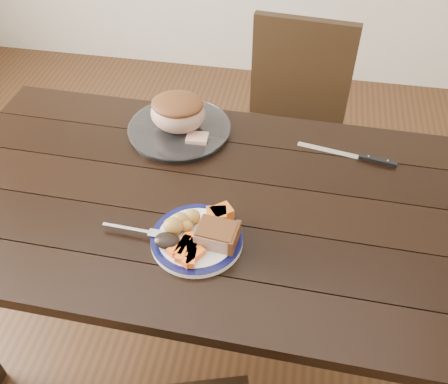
% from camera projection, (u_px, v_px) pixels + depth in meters
% --- Properties ---
extents(ground, '(4.00, 4.00, 0.00)m').
position_uv_depth(ground, '(205.00, 328.00, 2.00)').
color(ground, '#472B16').
rests_on(ground, ground).
extents(dining_table, '(1.62, 0.94, 0.75)m').
position_uv_depth(dining_table, '(200.00, 217.00, 1.54)').
color(dining_table, black).
rests_on(dining_table, ground).
extents(chair_far, '(0.46, 0.47, 0.93)m').
position_uv_depth(chair_far, '(293.00, 121.00, 2.13)').
color(chair_far, black).
rests_on(chair_far, ground).
extents(dinner_plate, '(0.25, 0.25, 0.02)m').
position_uv_depth(dinner_plate, '(197.00, 239.00, 1.35)').
color(dinner_plate, white).
rests_on(dinner_plate, dining_table).
extents(plate_rim, '(0.25, 0.25, 0.02)m').
position_uv_depth(plate_rim, '(197.00, 237.00, 1.34)').
color(plate_rim, '#0B0C38').
rests_on(plate_rim, dinner_plate).
extents(serving_platter, '(0.34, 0.34, 0.02)m').
position_uv_depth(serving_platter, '(179.00, 130.00, 1.70)').
color(serving_platter, white).
rests_on(serving_platter, dining_table).
extents(pork_slice, '(0.11, 0.09, 0.05)m').
position_uv_depth(pork_slice, '(217.00, 235.00, 1.31)').
color(pork_slice, tan).
rests_on(pork_slice, dinner_plate).
extents(roasted_potatoes, '(0.09, 0.09, 0.05)m').
position_uv_depth(roasted_potatoes, '(181.00, 222.00, 1.35)').
color(roasted_potatoes, gold).
rests_on(roasted_potatoes, dinner_plate).
extents(carrot_batons, '(0.10, 0.11, 0.02)m').
position_uv_depth(carrot_batons, '(188.00, 250.00, 1.29)').
color(carrot_batons, '#FF6215').
rests_on(carrot_batons, dinner_plate).
extents(pumpkin_wedges, '(0.08, 0.07, 0.04)m').
position_uv_depth(pumpkin_wedges, '(219.00, 215.00, 1.37)').
color(pumpkin_wedges, orange).
rests_on(pumpkin_wedges, dinner_plate).
extents(dark_mushroom, '(0.07, 0.05, 0.03)m').
position_uv_depth(dark_mushroom, '(167.00, 241.00, 1.31)').
color(dark_mushroom, black).
rests_on(dark_mushroom, dinner_plate).
extents(fork, '(0.18, 0.03, 0.00)m').
position_uv_depth(fork, '(138.00, 231.00, 1.36)').
color(fork, silver).
rests_on(fork, dinner_plate).
extents(roast_joint, '(0.18, 0.16, 0.12)m').
position_uv_depth(roast_joint, '(178.00, 113.00, 1.65)').
color(roast_joint, tan).
rests_on(roast_joint, serving_platter).
extents(cut_slice, '(0.07, 0.06, 0.02)m').
position_uv_depth(cut_slice, '(197.00, 138.00, 1.64)').
color(cut_slice, tan).
rests_on(cut_slice, serving_platter).
extents(carving_knife, '(0.32, 0.08, 0.01)m').
position_uv_depth(carving_knife, '(365.00, 158.00, 1.60)').
color(carving_knife, silver).
rests_on(carving_knife, dining_table).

